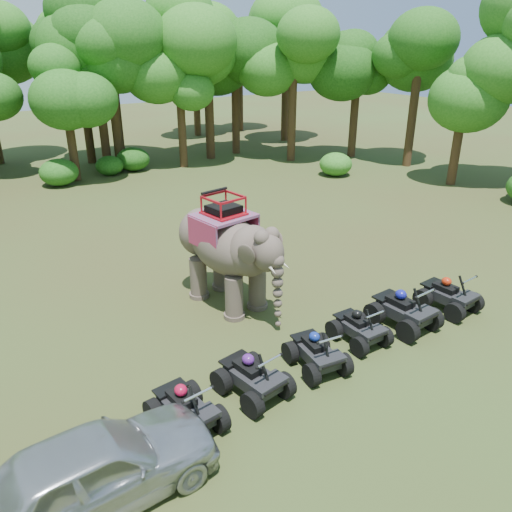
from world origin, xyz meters
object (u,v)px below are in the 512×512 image
at_px(atv_0, 185,403).
at_px(atv_1, 252,372).
at_px(atv_2, 317,348).
at_px(atv_5, 450,291).
at_px(atv_3, 360,324).
at_px(atv_4, 404,305).
at_px(elephant, 226,250).
at_px(parked_car, 94,469).

height_order(atv_0, atv_1, atv_1).
relative_size(atv_2, atv_5, 0.94).
relative_size(atv_3, atv_4, 0.84).
height_order(elephant, atv_4, elephant).
distance_m(elephant, atv_2, 4.45).
relative_size(parked_car, atv_0, 2.73).
bearing_deg(atv_5, atv_0, 176.97).
xyz_separation_m(parked_car, atv_4, (9.34, 0.97, -0.09)).
relative_size(atv_1, atv_2, 1.06).
xyz_separation_m(atv_0, atv_2, (3.72, 0.02, -0.02)).
bearing_deg(atv_0, elephant, 44.28).
bearing_deg(atv_2, atv_1, -173.92).
distance_m(elephant, atv_1, 4.76).
relative_size(atv_3, atv_5, 0.91).
bearing_deg(atv_4, atv_2, 179.75).
height_order(atv_2, atv_3, atv_2).
relative_size(atv_1, atv_4, 0.92).
height_order(atv_0, atv_2, atv_0).
distance_m(parked_car, atv_5, 11.32).
distance_m(atv_0, atv_1, 1.80).
bearing_deg(elephant, atv_1, -121.78).
xyz_separation_m(atv_0, atv_5, (9.09, 0.03, 0.02)).
xyz_separation_m(parked_car, atv_2, (5.92, 0.85, -0.18)).
bearing_deg(elephant, atv_4, -58.08).
distance_m(atv_2, atv_4, 3.42).
distance_m(atv_1, atv_4, 5.34).
bearing_deg(atv_1, atv_5, -8.47).
distance_m(atv_0, atv_5, 9.09).
xyz_separation_m(elephant, atv_3, (1.81, -4.04, -1.22)).
relative_size(parked_car, atv_4, 2.44).
distance_m(atv_3, atv_4, 1.67).
xyz_separation_m(atv_3, atv_4, (1.66, -0.13, 0.11)).
bearing_deg(atv_1, atv_0, 174.82).
bearing_deg(atv_1, elephant, 58.04).
xyz_separation_m(elephant, atv_2, (0.05, -4.29, -1.20)).
height_order(atv_1, atv_5, atv_5).
bearing_deg(parked_car, atv_3, -84.15).
bearing_deg(atv_0, atv_1, -2.46).
xyz_separation_m(atv_1, atv_5, (7.29, -0.06, 0.00)).
xyz_separation_m(elephant, atv_5, (5.42, -4.28, -1.16)).
bearing_deg(atv_5, atv_3, 172.92).
relative_size(elephant, atv_1, 2.49).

